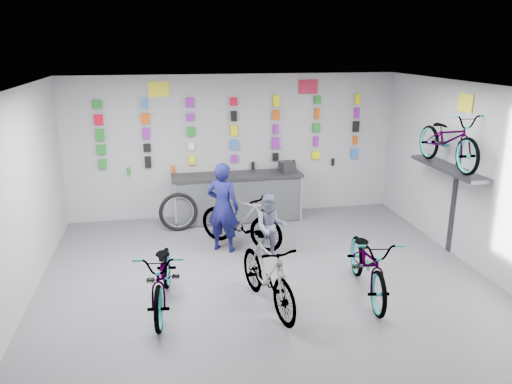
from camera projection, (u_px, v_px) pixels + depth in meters
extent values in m
plane|color=#4B4B4F|center=(275.00, 301.00, 7.25)|extent=(8.00, 8.00, 0.00)
plane|color=white|center=(278.00, 92.00, 6.40)|extent=(8.00, 8.00, 0.00)
plane|color=#AAAAAC|center=(234.00, 146.00, 10.59)|extent=(7.00, 0.00, 7.00)
plane|color=#AAAAAC|center=(2.00, 219.00, 6.19)|extent=(0.00, 8.00, 8.00)
plane|color=#AAAAAC|center=(504.00, 189.00, 7.45)|extent=(0.00, 8.00, 8.00)
cube|color=black|center=(237.00, 200.00, 10.47)|extent=(2.60, 0.60, 0.90)
cube|color=silver|center=(240.00, 202.00, 10.18)|extent=(2.60, 0.02, 0.90)
cube|color=silver|center=(175.00, 206.00, 9.94)|extent=(0.04, 0.04, 0.96)
cube|color=silver|center=(301.00, 199.00, 10.41)|extent=(0.04, 0.04, 0.96)
cube|color=black|center=(237.00, 176.00, 10.32)|extent=(2.70, 0.66, 0.06)
cube|color=#1E8326|center=(103.00, 164.00, 10.11)|extent=(0.15, 0.06, 0.18)
cube|color=black|center=(148.00, 162.00, 10.27)|extent=(0.13, 0.06, 0.24)
cube|color=#FEFF00|center=(192.00, 160.00, 10.43)|extent=(0.13, 0.06, 0.18)
cube|color=purple|center=(234.00, 158.00, 10.59)|extent=(0.12, 0.06, 0.15)
cube|color=black|center=(276.00, 157.00, 10.76)|extent=(0.12, 0.06, 0.17)
cube|color=#FEFF00|center=(316.00, 155.00, 10.92)|extent=(0.16, 0.06, 0.16)
cube|color=blue|center=(354.00, 153.00, 11.08)|extent=(0.16, 0.06, 0.20)
cube|color=#1E8326|center=(101.00, 149.00, 10.02)|extent=(0.18, 0.06, 0.19)
cube|color=black|center=(147.00, 148.00, 10.19)|extent=(0.15, 0.06, 0.17)
cube|color=white|center=(191.00, 146.00, 10.35)|extent=(0.11, 0.06, 0.15)
cube|color=blue|center=(234.00, 145.00, 10.51)|extent=(0.15, 0.06, 0.20)
cube|color=purple|center=(276.00, 143.00, 10.67)|extent=(0.15, 0.06, 0.24)
cube|color=purple|center=(316.00, 142.00, 10.83)|extent=(0.10, 0.06, 0.22)
cube|color=#DE4E0B|center=(355.00, 140.00, 10.99)|extent=(0.09, 0.06, 0.19)
cube|color=#1E8326|center=(100.00, 135.00, 9.94)|extent=(0.16, 0.06, 0.23)
cube|color=purple|center=(146.00, 133.00, 10.10)|extent=(0.15, 0.06, 0.22)
cube|color=#1E8326|center=(191.00, 132.00, 10.26)|extent=(0.16, 0.06, 0.19)
cube|color=#FEFF00|center=(234.00, 130.00, 10.42)|extent=(0.13, 0.06, 0.21)
cube|color=purple|center=(276.00, 129.00, 10.59)|extent=(0.10, 0.06, 0.21)
cube|color=#1E8326|center=(317.00, 128.00, 10.75)|extent=(0.16, 0.06, 0.19)
cube|color=black|center=(356.00, 127.00, 10.91)|extent=(0.14, 0.06, 0.23)
cube|color=red|center=(99.00, 120.00, 9.85)|extent=(0.17, 0.06, 0.20)
cube|color=#DE4E0B|center=(145.00, 118.00, 10.01)|extent=(0.17, 0.06, 0.20)
cube|color=purple|center=(190.00, 117.00, 10.18)|extent=(0.16, 0.06, 0.14)
cube|color=black|center=(234.00, 116.00, 10.34)|extent=(0.12, 0.06, 0.21)
cube|color=#DE4E0B|center=(276.00, 115.00, 10.50)|extent=(0.15, 0.06, 0.20)
cube|color=#DE4E0B|center=(317.00, 114.00, 10.66)|extent=(0.09, 0.06, 0.23)
cube|color=purple|center=(357.00, 113.00, 10.82)|extent=(0.11, 0.06, 0.21)
cube|color=#1E8326|center=(97.00, 104.00, 9.77)|extent=(0.17, 0.06, 0.16)
cube|color=blue|center=(144.00, 103.00, 9.93)|extent=(0.09, 0.06, 0.22)
cube|color=purple|center=(190.00, 102.00, 10.09)|extent=(0.16, 0.06, 0.19)
cube|color=red|center=(234.00, 101.00, 10.25)|extent=(0.13, 0.06, 0.17)
cube|color=#FEFF00|center=(276.00, 101.00, 10.41)|extent=(0.12, 0.06, 0.23)
cube|color=#1E8326|center=(318.00, 100.00, 10.58)|extent=(0.14, 0.06, 0.16)
cube|color=#FEFF00|center=(358.00, 99.00, 10.74)|extent=(0.10, 0.06, 0.21)
cylinder|color=#1E8326|center=(129.00, 171.00, 10.23)|extent=(0.07, 0.07, 0.16)
cylinder|color=#DE4E0B|center=(173.00, 169.00, 10.39)|extent=(0.07, 0.07, 0.16)
cylinder|color=black|center=(253.00, 166.00, 10.70)|extent=(0.07, 0.07, 0.16)
cylinder|color=black|center=(294.00, 164.00, 10.86)|extent=(0.07, 0.07, 0.16)
cylinder|color=black|center=(333.00, 162.00, 11.02)|extent=(0.07, 0.07, 0.16)
cube|color=#333338|center=(448.00, 168.00, 8.53)|extent=(0.38, 1.90, 0.06)
cube|color=#333338|center=(454.00, 198.00, 8.72)|extent=(0.04, 0.10, 2.00)
cube|color=yellow|center=(159.00, 89.00, 9.95)|extent=(0.42, 0.02, 0.30)
cube|color=#C0223E|center=(308.00, 87.00, 10.51)|extent=(0.42, 0.02, 0.30)
cube|color=yellow|center=(465.00, 103.00, 8.25)|extent=(0.02, 0.40, 0.30)
imported|color=gray|center=(163.00, 276.00, 6.95)|extent=(0.82, 1.91, 0.97)
imported|color=gray|center=(267.00, 273.00, 6.94)|extent=(0.86, 1.80, 1.04)
imported|color=gray|center=(368.00, 263.00, 7.33)|extent=(0.94, 1.99, 1.01)
imported|color=gray|center=(241.00, 219.00, 9.07)|extent=(1.62, 1.51, 1.04)
imported|color=gray|center=(449.00, 139.00, 8.38)|extent=(0.63, 1.80, 0.95)
imported|color=#12134A|center=(223.00, 207.00, 8.82)|extent=(0.71, 0.64, 1.63)
imported|color=slate|center=(270.00, 227.00, 8.56)|extent=(0.59, 0.48, 1.15)
torus|color=black|center=(178.00, 212.00, 9.90)|extent=(0.78, 0.24, 0.77)
torus|color=silver|center=(178.00, 212.00, 9.90)|extent=(0.63, 0.16, 0.63)
cube|color=black|center=(287.00, 167.00, 10.47)|extent=(0.34, 0.35, 0.22)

